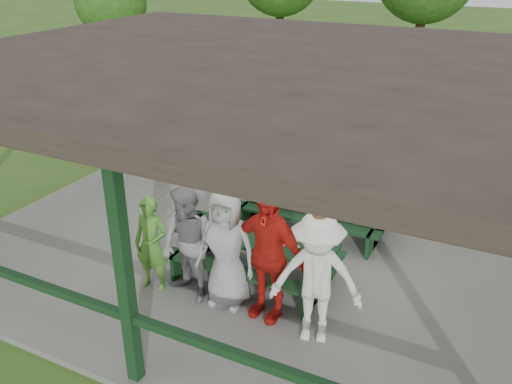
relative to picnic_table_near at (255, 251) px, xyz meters
The scene contains 17 objects.
ground 1.37m from the picnic_table_near, 104.47° to the left, with size 90.00×90.00×0.00m, color #35571B.
concrete_slab 1.35m from the picnic_table_near, 104.47° to the left, with size 10.00×8.00×0.10m, color slate.
pavilion_structure 2.88m from the picnic_table_near, 104.47° to the left, with size 10.60×8.60×3.24m.
picnic_table_near is the anchor object (origin of this frame).
picnic_table_far 2.01m from the picnic_table_near, 83.14° to the left, with size 2.74×1.39×0.75m.
table_setting 0.32m from the picnic_table_near, 30.74° to the left, with size 2.51×0.45×0.10m.
contestant_green 1.59m from the picnic_table_near, 144.47° to the right, with size 0.55×0.36×1.50m, color #4B8A2C.
contestant_grey_left 1.17m from the picnic_table_near, 124.83° to the right, with size 0.87×0.67×1.78m, color gray.
contestant_grey_mid 0.87m from the picnic_table_near, 95.36° to the right, with size 0.89×0.58×1.81m, color #9C9C9F.
contestant_red 1.07m from the picnic_table_near, 52.84° to the right, with size 1.15×0.48×1.96m, color red.
contestant_white_fedora 1.71m from the picnic_table_near, 34.45° to the right, with size 1.33×0.97×1.91m.
spectator_lblue 2.92m from the picnic_table_near, 108.05° to the left, with size 1.62×0.52×1.75m, color #98CDEB.
spectator_blue 3.95m from the picnic_table_near, 116.42° to the left, with size 0.67×0.44×1.83m, color #3F62A6.
spectator_grey 3.22m from the picnic_table_near, 66.66° to the left, with size 0.85×0.66×1.75m, color #959497.
pickup_truck 10.29m from the picnic_table_near, 78.83° to the left, with size 2.66×5.77×1.60m, color silver.
farm_trailer 8.70m from the picnic_table_near, 107.97° to the left, with size 4.30×2.48×1.49m.
tree_edge_left 15.97m from the picnic_table_near, 137.45° to the left, with size 2.76×2.76×4.32m.
Camera 1 is at (3.60, -7.69, 4.93)m, focal length 38.00 mm.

